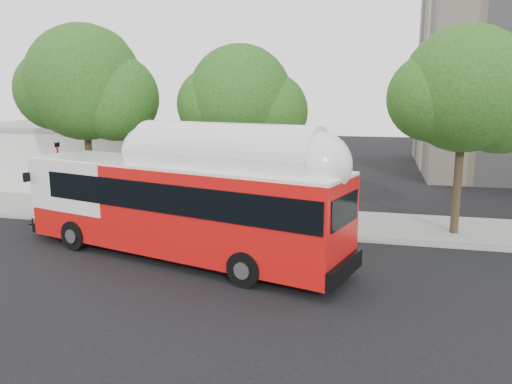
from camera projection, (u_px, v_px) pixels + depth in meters
ground at (224, 261)px, 19.04m from camera, size 120.00×120.00×0.00m
sidewalk at (262, 219)px, 25.21m from camera, size 60.00×5.00×0.15m
curb_strip at (249, 232)px, 22.74m from camera, size 60.00×0.30×0.15m
red_curb_segment at (188, 228)px, 23.44m from camera, size 10.00×0.32×0.16m
street_tree_left at (94, 87)px, 25.06m from camera, size 6.67×5.80×9.74m
street_tree_mid at (249, 102)px, 23.81m from camera, size 5.75×5.00×8.62m
street_tree_right at (475, 94)px, 21.20m from camera, size 6.21×5.40×9.18m
low_commercial_bldg at (94, 153)px, 35.25m from camera, size 16.20×10.20×4.25m
transit_bus at (180, 208)px, 19.05m from camera, size 14.48×6.42×4.24m
signal_pole at (60, 180)px, 25.05m from camera, size 0.11×0.37×3.91m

